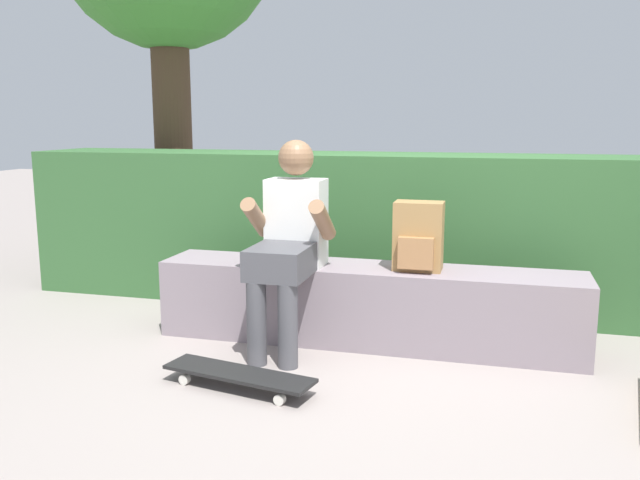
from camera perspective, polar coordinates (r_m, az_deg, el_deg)
The scene contains 6 objects.
ground_plane at distance 3.81m, azimuth 3.06°, elevation -10.27°, with size 24.00×24.00×0.00m, color gray.
bench_main at distance 4.03m, azimuth 4.06°, elevation -5.56°, with size 2.54×0.43×0.47m.
person_skater at distance 3.84m, azimuth -2.68°, elevation 0.23°, with size 0.49×0.62×1.22m.
skateboard_near_person at distance 3.42m, azimuth -7.01°, elevation -11.42°, with size 0.82×0.35×0.09m.
backpack_on_bench at distance 3.88m, azimuth 8.44°, elevation 0.23°, with size 0.28×0.23×0.40m.
hedge_row at distance 4.85m, azimuth 4.57°, elevation 0.92°, with size 5.19×0.71×1.10m.
Camera 1 is at (0.74, -3.49, 1.34)m, focal length 37.23 mm.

